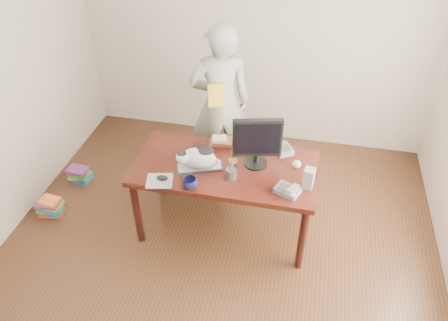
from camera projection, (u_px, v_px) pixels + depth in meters
room at (207, 151)px, 3.00m from camera, size 4.50×4.50×4.50m
desk at (227, 173)px, 3.98m from camera, size 1.60×0.80×0.75m
keyboard at (199, 167)px, 3.80m from camera, size 0.43×0.28×0.02m
cat at (197, 158)px, 3.73m from camera, size 0.38×0.29×0.22m
monitor at (257, 140)px, 3.67m from camera, size 0.42×0.25×0.47m
pen_cup at (232, 173)px, 3.65m from camera, size 0.10×0.10×0.22m
mousepad at (159, 181)px, 3.67m from camera, size 0.26×0.24×0.00m
mouse at (162, 178)px, 3.67m from camera, size 0.11×0.08×0.04m
coffee_mug at (190, 183)px, 3.57m from camera, size 0.17×0.17×0.10m
phone at (288, 190)px, 3.53m from camera, size 0.23×0.20×0.09m
speaker at (309, 178)px, 3.56m from camera, size 0.10×0.10×0.18m
baseball at (297, 164)px, 3.79m from camera, size 0.08×0.08×0.08m
book_stack at (221, 142)px, 4.06m from camera, size 0.24×0.19×0.08m
calculator at (284, 149)px, 3.98m from camera, size 0.21×0.23×0.06m
person at (220, 104)px, 4.46m from camera, size 0.73×0.61×1.72m
held_book at (216, 95)px, 4.21m from camera, size 0.19×0.15×0.23m
book_pile_a at (50, 207)px, 4.37m from camera, size 0.27×0.22×0.18m
book_pile_b at (79, 174)px, 4.80m from camera, size 0.26×0.20×0.15m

